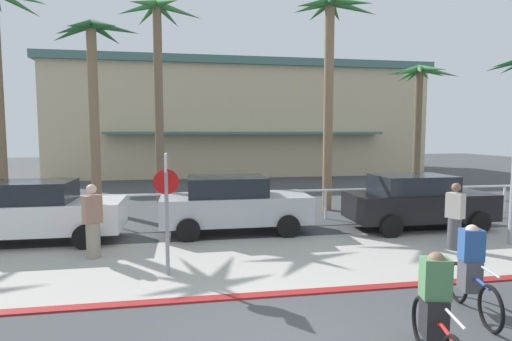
% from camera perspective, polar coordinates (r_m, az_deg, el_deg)
% --- Properties ---
extents(ground_plane, '(80.00, 80.00, 0.00)m').
position_cam_1_polar(ground_plane, '(15.26, -4.95, -6.04)').
color(ground_plane, '#424447').
extents(sidewalk_strip, '(44.00, 4.00, 0.02)m').
position_cam_1_polar(sidewalk_strip, '(9.67, -1.91, -12.62)').
color(sidewalk_strip, '#ADAAA0').
rests_on(sidewalk_strip, ground).
extents(curb_paint, '(44.00, 0.24, 0.03)m').
position_cam_1_polar(curb_paint, '(7.81, 0.23, -17.02)').
color(curb_paint, maroon).
rests_on(curb_paint, ground).
extents(building_backdrop, '(26.49, 13.34, 7.98)m').
position_cam_1_polar(building_backdrop, '(33.15, -2.75, 6.98)').
color(building_backdrop, beige).
rests_on(building_backdrop, ground).
extents(rail_fence, '(25.99, 0.08, 1.04)m').
position_cam_1_polar(rail_fence, '(13.64, -4.43, -3.79)').
color(rail_fence, white).
rests_on(rail_fence, ground).
extents(stop_sign_bike_lane, '(0.52, 0.56, 2.56)m').
position_cam_1_polar(stop_sign_bike_lane, '(8.60, -12.40, -3.56)').
color(stop_sign_bike_lane, gray).
rests_on(stop_sign_bike_lane, ground).
extents(palm_tree_3, '(3.42, 3.69, 7.15)m').
position_cam_1_polar(palm_tree_3, '(16.74, -21.84, 13.11)').
color(palm_tree_3, '#846B4C').
rests_on(palm_tree_3, ground).
extents(palm_tree_4, '(3.51, 3.36, 8.46)m').
position_cam_1_polar(palm_tree_4, '(18.16, -13.50, 15.13)').
color(palm_tree_4, '#756047').
rests_on(palm_tree_4, ground).
extents(palm_tree_5, '(3.50, 3.38, 8.04)m').
position_cam_1_polar(palm_tree_5, '(16.21, 10.32, 15.70)').
color(palm_tree_5, '#846B4C').
rests_on(palm_tree_5, ground).
extents(palm_tree_6, '(3.29, 3.65, 6.31)m').
position_cam_1_polar(palm_tree_6, '(21.89, 21.80, 10.02)').
color(palm_tree_6, brown).
rests_on(palm_tree_6, ground).
extents(car_white_1, '(4.40, 2.02, 1.69)m').
position_cam_1_polar(car_white_1, '(12.58, -28.36, -5.04)').
color(car_white_1, white).
rests_on(car_white_1, ground).
extents(car_silver_2, '(4.40, 2.02, 1.69)m').
position_cam_1_polar(car_silver_2, '(12.27, -3.18, -4.66)').
color(car_silver_2, '#B2B7BC').
rests_on(car_silver_2, ground).
extents(car_black_3, '(4.40, 2.02, 1.69)m').
position_cam_1_polar(car_black_3, '(13.66, 21.61, -4.01)').
color(car_black_3, black).
rests_on(car_black_3, ground).
extents(cyclist_red_0, '(0.48, 1.79, 1.50)m').
position_cam_1_polar(cyclist_red_0, '(5.95, 23.79, -17.72)').
color(cyclist_red_0, black).
rests_on(cyclist_red_0, ground).
extents(cyclist_blue_1, '(0.44, 1.79, 1.50)m').
position_cam_1_polar(cyclist_blue_1, '(7.80, 27.89, -12.35)').
color(cyclist_blue_1, black).
rests_on(cyclist_blue_1, ground).
extents(pedestrian_0, '(0.48, 0.45, 1.78)m').
position_cam_1_polar(pedestrian_0, '(10.46, -21.85, -6.97)').
color(pedestrian_0, gray).
rests_on(pedestrian_0, ground).
extents(pedestrian_1, '(0.43, 0.47, 1.73)m').
position_cam_1_polar(pedestrian_1, '(11.59, 26.01, -6.12)').
color(pedestrian_1, '#4C4C51').
rests_on(pedestrian_1, ground).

